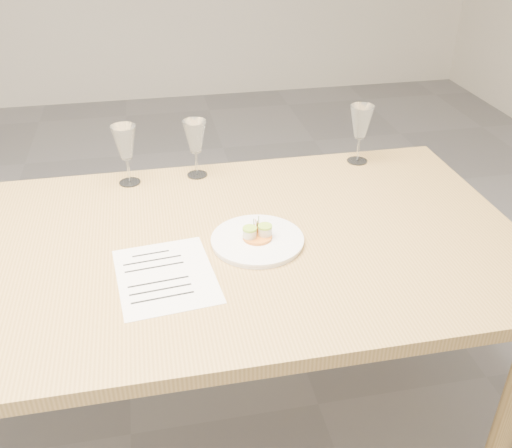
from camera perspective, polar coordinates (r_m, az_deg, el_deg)
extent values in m
plane|color=slate|center=(2.12, -12.41, -19.85)|extent=(7.00, 7.00, 0.00)
cube|color=tan|center=(1.63, -15.29, -3.38)|extent=(2.40, 1.00, 0.04)
cylinder|color=tan|center=(2.35, 14.07, -2.44)|extent=(0.07, 0.07, 0.71)
cylinder|color=white|center=(1.60, 0.14, -1.68)|extent=(0.26, 0.26, 0.01)
cylinder|color=white|center=(1.59, 0.14, -1.50)|extent=(0.26, 0.26, 0.01)
cylinder|color=orange|center=(1.59, 0.14, -1.32)|extent=(0.08, 0.08, 0.01)
cylinder|color=beige|center=(1.58, -0.63, -0.92)|extent=(0.04, 0.04, 0.02)
cylinder|color=beige|center=(1.59, 0.91, -0.69)|extent=(0.04, 0.04, 0.02)
cylinder|color=#A3CD39|center=(1.57, -0.63, -0.46)|extent=(0.04, 0.04, 0.01)
cylinder|color=#A3CD39|center=(1.58, 0.91, -0.23)|extent=(0.04, 0.04, 0.01)
cylinder|color=#C5C069|center=(1.57, 2.25, -2.06)|extent=(0.04, 0.04, 0.00)
cube|color=white|center=(1.49, -9.02, -5.12)|extent=(0.28, 0.33, 0.00)
cube|color=black|center=(1.58, -10.49, -2.93)|extent=(0.10, 0.02, 0.00)
cube|color=black|center=(1.55, -10.31, -3.59)|extent=(0.15, 0.02, 0.00)
cube|color=black|center=(1.52, -10.12, -4.27)|extent=(0.15, 0.02, 0.00)
cube|color=black|center=(1.47, -9.73, -5.72)|extent=(0.15, 0.02, 0.00)
cube|color=black|center=(1.44, -9.52, -6.48)|extent=(0.15, 0.02, 0.00)
cube|color=black|center=(1.42, -9.31, -7.27)|extent=(0.15, 0.02, 0.00)
cylinder|color=white|center=(1.96, -12.49, 4.09)|extent=(0.07, 0.07, 0.00)
cylinder|color=white|center=(1.95, -12.64, 5.28)|extent=(0.01, 0.01, 0.09)
cone|color=white|center=(1.91, -12.98, 7.95)|extent=(0.08, 0.08, 0.11)
cylinder|color=white|center=(1.98, -5.90, 4.92)|extent=(0.07, 0.07, 0.00)
cylinder|color=white|center=(1.96, -5.97, 6.08)|extent=(0.01, 0.01, 0.08)
cone|color=white|center=(1.92, -6.13, 8.69)|extent=(0.08, 0.08, 0.11)
cylinder|color=white|center=(2.10, 10.07, 6.23)|extent=(0.07, 0.07, 0.00)
cylinder|color=white|center=(2.08, 10.19, 7.39)|extent=(0.01, 0.01, 0.09)
cone|color=white|center=(2.05, 10.46, 10.02)|extent=(0.08, 0.08, 0.12)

